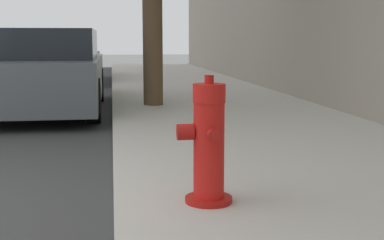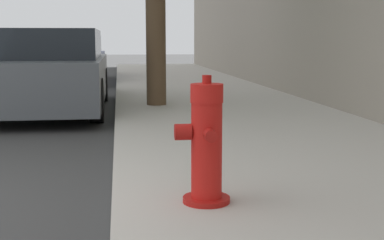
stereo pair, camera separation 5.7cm
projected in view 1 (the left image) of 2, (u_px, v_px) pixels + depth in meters
name	position (u px, v px, depth m)	size (l,w,h in m)	color
sidewalk_slab	(359.00, 204.00, 3.70)	(3.36, 40.00, 0.14)	#B7B2A8
fire_hydrant	(208.00, 145.00, 3.45)	(0.36, 0.38, 0.83)	#A91511
parked_car_near	(45.00, 72.00, 8.84)	(1.87, 4.47, 1.36)	#4C5156
parked_car_mid	(66.00, 59.00, 14.96)	(1.82, 4.43, 1.32)	navy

